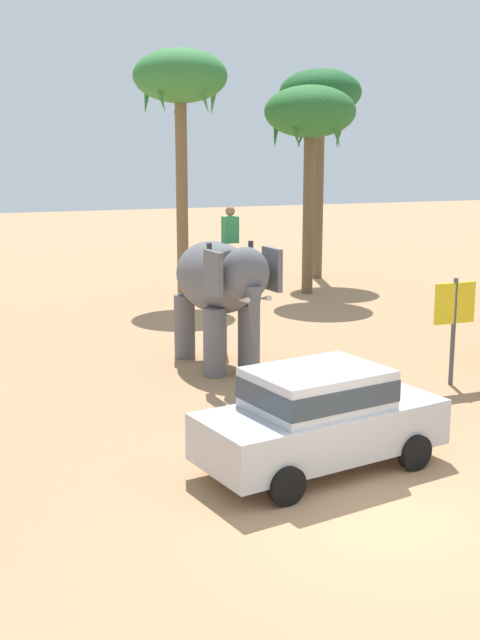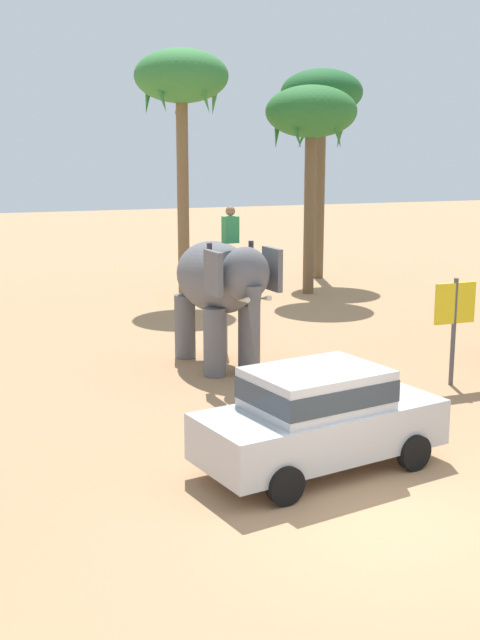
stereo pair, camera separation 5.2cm
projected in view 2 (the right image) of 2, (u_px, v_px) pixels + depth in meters
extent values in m
plane|color=tan|center=(379.00, 518.00, 11.50)|extent=(120.00, 120.00, 0.00)
cube|color=#B7BABF|center=(320.00, 429.00, 13.15)|extent=(4.33, 2.39, 0.76)
cube|color=#B7BABF|center=(316.00, 388.00, 12.95)|extent=(2.34, 1.90, 0.64)
cube|color=#2D3842|center=(316.00, 388.00, 12.95)|extent=(2.36, 1.92, 0.35)
cylinder|color=black|center=(348.00, 423.00, 14.58)|extent=(0.62, 0.28, 0.60)
cylinder|color=black|center=(414.00, 452.00, 13.16)|extent=(0.62, 0.28, 0.60)
cylinder|color=black|center=(227.00, 449.00, 13.29)|extent=(0.62, 0.28, 0.60)
cylinder|color=black|center=(285.00, 485.00, 11.87)|extent=(0.62, 0.28, 0.60)
ellipsoid|color=slate|center=(216.00, 277.00, 19.27)|extent=(1.81, 3.20, 1.70)
cylinder|color=slate|center=(249.00, 338.00, 18.91)|extent=(0.52, 0.52, 1.60)
cylinder|color=slate|center=(215.00, 342.00, 18.54)|extent=(0.52, 0.52, 1.60)
cylinder|color=slate|center=(217.00, 323.00, 20.55)|extent=(0.52, 0.52, 1.60)
cylinder|color=slate|center=(185.00, 326.00, 20.19)|extent=(0.52, 0.52, 1.60)
ellipsoid|color=slate|center=(245.00, 274.00, 17.77)|extent=(1.17, 1.07, 1.20)
cube|color=slate|center=(272.00, 269.00, 18.14)|extent=(0.17, 0.81, 0.96)
cube|color=slate|center=(213.00, 273.00, 17.54)|extent=(0.17, 0.81, 0.96)
cone|color=slate|center=(254.00, 322.00, 17.57)|extent=(0.38, 0.38, 1.60)
cone|color=beige|center=(264.00, 298.00, 17.62)|extent=(0.16, 0.57, 0.21)
cone|color=beige|center=(242.00, 300.00, 17.41)|extent=(0.16, 0.57, 0.21)
cube|color=#338C4C|center=(230.00, 230.00, 18.27)|extent=(0.36, 0.26, 0.60)
sphere|color=#8E6647|center=(230.00, 211.00, 18.18)|extent=(0.22, 0.22, 0.22)
cylinder|color=#333338|center=(251.00, 253.00, 18.60)|extent=(0.12, 0.12, 0.55)
cylinder|color=#333338|center=(209.00, 255.00, 18.16)|extent=(0.12, 0.12, 0.55)
cylinder|color=brown|center=(183.00, 192.00, 28.07)|extent=(0.41, 0.41, 7.36)
ellipsoid|color=#337A38|center=(181.00, 76.00, 27.27)|extent=(3.20, 3.20, 1.80)
cone|color=#337A38|center=(215.00, 92.00, 27.80)|extent=(0.40, 0.92, 1.64)
cone|color=#337A38|center=(182.00, 94.00, 28.54)|extent=(0.91, 0.57, 1.67)
cone|color=#337A38|center=(148.00, 92.00, 27.67)|extent=(0.73, 0.83, 1.69)
cone|color=#337A38|center=(159.00, 89.00, 26.38)|extent=(0.73, 0.83, 1.69)
cone|color=#337A38|center=(203.00, 89.00, 26.46)|extent=(0.91, 0.57, 1.67)
cylinder|color=brown|center=(309.00, 207.00, 28.83)|extent=(0.39, 0.39, 6.22)
ellipsoid|color=#286B2D|center=(311.00, 111.00, 28.14)|extent=(3.20, 3.20, 1.80)
cone|color=#286B2D|center=(341.00, 127.00, 28.67)|extent=(0.40, 0.92, 1.64)
cone|color=#286B2D|center=(306.00, 127.00, 29.42)|extent=(0.91, 0.57, 1.67)
cone|color=#286B2D|center=(277.00, 126.00, 28.54)|extent=(0.73, 0.83, 1.69)
cone|color=#286B2D|center=(294.00, 125.00, 27.26)|extent=(0.73, 0.83, 1.69)
cone|color=#286B2D|center=(336.00, 125.00, 27.34)|extent=(0.91, 0.57, 1.67)
cylinder|color=brown|center=(320.00, 190.00, 32.22)|extent=(0.41, 0.41, 7.10)
ellipsoid|color=#1E5B28|center=(322.00, 92.00, 31.45)|extent=(3.20, 3.20, 1.80)
cone|color=#1E5B28|center=(349.00, 106.00, 31.98)|extent=(0.40, 0.92, 1.64)
cone|color=#1E5B28|center=(317.00, 107.00, 32.72)|extent=(0.91, 0.57, 1.67)
cone|color=#1E5B28|center=(291.00, 106.00, 31.85)|extent=(0.73, 0.83, 1.69)
cone|color=#1E5B28|center=(307.00, 104.00, 30.56)|extent=(0.73, 0.83, 1.69)
cone|color=#1E5B28|center=(344.00, 104.00, 30.64)|extent=(0.91, 0.57, 1.67)
cylinder|color=#4C4C51|center=(453.00, 332.00, 17.75)|extent=(0.10, 0.10, 2.40)
cube|color=yellow|center=(455.00, 303.00, 17.61)|extent=(1.00, 0.08, 0.90)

